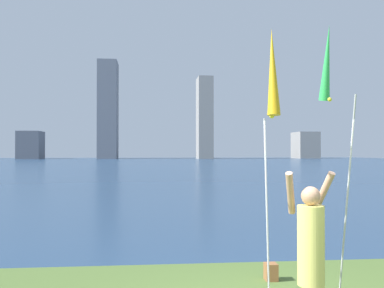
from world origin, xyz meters
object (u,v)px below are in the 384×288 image
at_px(person, 311,246).
at_px(bag, 271,272).
at_px(kite_flag_left, 272,79).
at_px(kite_flag_right, 328,70).

xyz_separation_m(person, bag, (-0.06, 1.62, -0.77)).
distance_m(kite_flag_left, kite_flag_right, 1.39).
bearing_deg(bag, kite_flag_right, -57.41).
relative_size(kite_flag_right, bag, 14.20).
bearing_deg(person, kite_flag_left, -176.71).
bearing_deg(person, bag, 79.58).
distance_m(person, kite_flag_right, 2.52).
bearing_deg(kite_flag_left, kite_flag_right, 38.83).
relative_size(person, kite_flag_right, 0.47).
height_order(kite_flag_left, bag, kite_flag_left).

